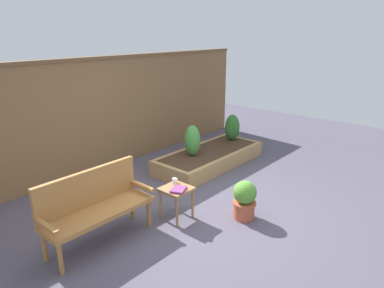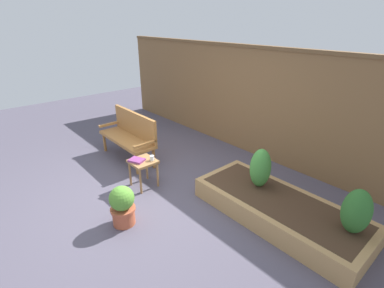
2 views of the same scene
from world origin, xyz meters
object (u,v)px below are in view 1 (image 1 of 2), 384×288
Objects in this scene: garden_bench at (94,202)px; book_on_table at (179,190)px; cup_on_table at (175,181)px; potted_boxwood at (245,199)px; shrub_far_corner at (232,127)px; shrub_near_bench at (192,140)px; side_table at (176,193)px.

garden_bench reaches higher than book_on_table.
cup_on_table is at bearing 32.34° from book_on_table.
shrub_far_corner reaches higher than potted_boxwood.
shrub_near_bench reaches higher than shrub_far_corner.
side_table is at bearing -146.03° from shrub_near_bench.
potted_boxwood is 0.96× the size of shrub_near_bench.
garden_bench is at bearing 159.60° from side_table.
book_on_table reaches higher than side_table.
garden_bench reaches higher than side_table.
side_table is at bearing -160.09° from shrub_far_corner.
potted_boxwood is (0.64, -0.74, -0.09)m from side_table.
potted_boxwood is (0.55, -0.86, -0.22)m from cup_on_table.
side_table is 0.80× the size of shrub_near_bench.
shrub_near_bench reaches higher than potted_boxwood.
garden_bench is 1.15m from book_on_table.
garden_bench reaches higher than cup_on_table.
garden_bench is 2.52× the size of shrub_far_corner.
book_on_table is (-0.14, -0.21, -0.02)m from cup_on_table.
book_on_table is at bearing -25.15° from garden_bench.
cup_on_table is at bearing -147.60° from shrub_near_bench.
shrub_far_corner is at bearing 38.52° from potted_boxwood.
shrub_near_bench reaches higher than cup_on_table.
garden_bench is 4.02m from shrub_far_corner.
shrub_near_bench is (1.46, 0.92, 0.08)m from cup_on_table.
book_on_table is at bearing -158.90° from shrub_far_corner.
cup_on_table reaches higher than side_table.
shrub_far_corner is at bearing 18.32° from cup_on_table.
side_table is 0.14m from book_on_table.
cup_on_table is 0.18× the size of shrub_near_bench.
shrub_far_corner is (3.97, 0.64, 0.04)m from garden_bench.
potted_boxwood is (1.73, -1.14, -0.24)m from garden_bench.
garden_bench reaches higher than potted_boxwood.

